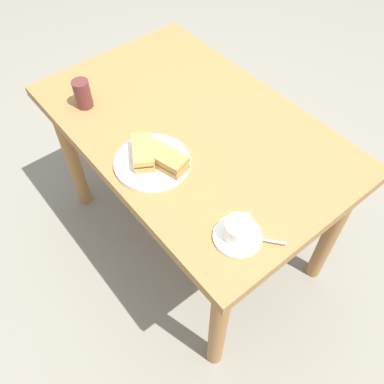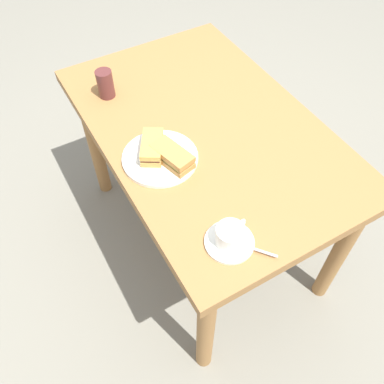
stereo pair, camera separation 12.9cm
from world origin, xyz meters
name	(u,v)px [view 2 (the right image)]	position (x,y,z in m)	size (l,w,h in m)	color
ground_plane	(203,234)	(0.00, 0.00, 0.00)	(6.00, 6.00, 0.00)	gray
dining_table	(206,146)	(0.00, 0.00, 0.64)	(1.21, 0.77, 0.74)	olive
sandwich_plate	(160,158)	(0.06, -0.23, 0.75)	(0.26, 0.26, 0.01)	white
sandwich_front	(152,147)	(0.03, -0.24, 0.78)	(0.16, 0.13, 0.05)	#BD8E45
sandwich_back	(172,156)	(0.11, -0.20, 0.78)	(0.16, 0.11, 0.05)	#B78243
coffee_saucer	(229,242)	(0.46, -0.20, 0.75)	(0.15, 0.15, 0.01)	white
coffee_cup	(231,235)	(0.46, -0.20, 0.78)	(0.09, 0.11, 0.06)	white
spoon	(255,249)	(0.52, -0.15, 0.75)	(0.08, 0.07, 0.01)	silver
drinking_glass	(105,84)	(-0.34, -0.25, 0.80)	(0.06, 0.06, 0.11)	#572A28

